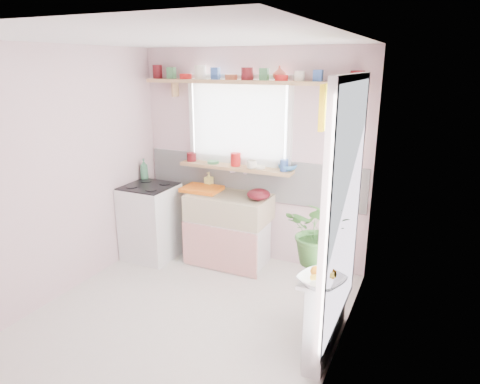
% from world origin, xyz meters
% --- Properties ---
extents(room, '(3.20, 3.20, 3.20)m').
position_xyz_m(room, '(0.66, 0.86, 1.37)').
color(room, silver).
rests_on(room, ground).
extents(sink_unit, '(0.95, 0.65, 1.11)m').
position_xyz_m(sink_unit, '(-0.15, 1.29, 0.43)').
color(sink_unit, white).
rests_on(sink_unit, ground).
extents(cooker, '(0.58, 0.58, 0.93)m').
position_xyz_m(cooker, '(-1.10, 1.05, 0.46)').
color(cooker, white).
rests_on(cooker, ground).
extents(radiator_ledge, '(0.22, 0.95, 0.78)m').
position_xyz_m(radiator_ledge, '(1.30, 0.20, 0.40)').
color(radiator_ledge, white).
rests_on(radiator_ledge, ground).
extents(windowsill, '(1.40, 0.22, 0.04)m').
position_xyz_m(windowsill, '(-0.15, 1.48, 1.14)').
color(windowsill, tan).
rests_on(windowsill, room).
extents(pine_shelf, '(2.52, 0.24, 0.04)m').
position_xyz_m(pine_shelf, '(0.00, 1.47, 2.12)').
color(pine_shelf, tan).
rests_on(pine_shelf, room).
extents(shelf_crockery, '(2.47, 0.11, 0.12)m').
position_xyz_m(shelf_crockery, '(-0.02, 1.47, 2.19)').
color(shelf_crockery, '#590F14').
rests_on(shelf_crockery, pine_shelf).
extents(sill_crockery, '(1.35, 0.11, 0.12)m').
position_xyz_m(sill_crockery, '(-0.15, 1.48, 1.22)').
color(sill_crockery, '#590F14').
rests_on(sill_crockery, windowsill).
extents(dish_tray, '(0.46, 0.35, 0.05)m').
position_xyz_m(dish_tray, '(-0.53, 1.32, 0.87)').
color(dish_tray, orange).
rests_on(dish_tray, sink_unit).
extents(colander, '(0.30, 0.30, 0.12)m').
position_xyz_m(colander, '(0.22, 1.29, 0.91)').
color(colander, '#500D15').
rests_on(colander, sink_unit).
extents(jade_plant, '(0.51, 0.45, 0.55)m').
position_xyz_m(jade_plant, '(1.21, 0.14, 1.05)').
color(jade_plant, '#305A24').
rests_on(jade_plant, radiator_ledge).
extents(fruit_bowl, '(0.41, 0.41, 0.08)m').
position_xyz_m(fruit_bowl, '(1.33, -0.20, 0.81)').
color(fruit_bowl, silver).
rests_on(fruit_bowl, radiator_ledge).
extents(herb_pot, '(0.13, 0.10, 0.23)m').
position_xyz_m(herb_pot, '(1.33, 0.09, 0.89)').
color(herb_pot, '#306829').
rests_on(herb_pot, radiator_ledge).
extents(soap_bottle_sink, '(0.09, 0.09, 0.19)m').
position_xyz_m(soap_bottle_sink, '(-0.53, 1.50, 0.94)').
color(soap_bottle_sink, '#E8DB67').
rests_on(soap_bottle_sink, sink_unit).
extents(sill_cup, '(0.14, 0.14, 0.10)m').
position_xyz_m(sill_cup, '(0.08, 1.42, 1.21)').
color(sill_cup, white).
rests_on(sill_cup, windowsill).
extents(sill_bowl, '(0.23, 0.23, 0.07)m').
position_xyz_m(sill_bowl, '(0.47, 1.54, 1.19)').
color(sill_bowl, '#3878B8').
rests_on(sill_bowl, windowsill).
extents(shelf_vase, '(0.19, 0.19, 0.15)m').
position_xyz_m(shelf_vase, '(0.35, 1.53, 2.22)').
color(shelf_vase, '#B44837').
rests_on(shelf_vase, pine_shelf).
extents(cooker_bottle, '(0.13, 0.13, 0.26)m').
position_xyz_m(cooker_bottle, '(-1.32, 1.27, 1.05)').
color(cooker_bottle, '#3C7852').
rests_on(cooker_bottle, cooker).
extents(fruit, '(0.20, 0.14, 0.10)m').
position_xyz_m(fruit, '(1.34, -0.19, 0.88)').
color(fruit, orange).
rests_on(fruit, fruit_bowl).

